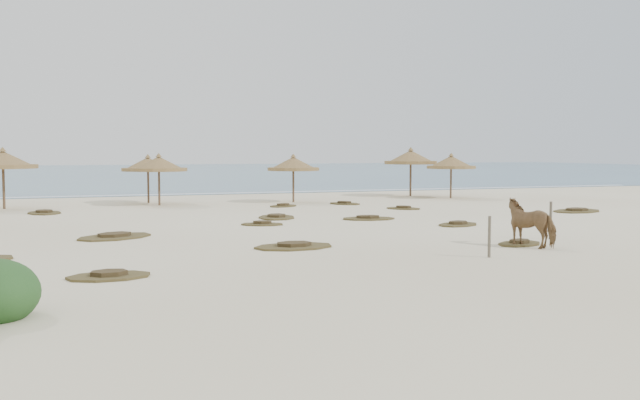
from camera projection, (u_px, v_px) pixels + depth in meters
The scene contains 25 objects.
ground at pixel (336, 243), 22.15m from camera, with size 160.00×160.00×0.00m, color beige.
ocean at pixel (130, 172), 92.60m from camera, with size 200.00×100.00×0.01m, color navy.
foam_line at pixel (194, 194), 46.57m from camera, with size 70.00×0.60×0.01m, color white.
palapa_1 at pixel (3, 161), 34.79m from camera, with size 3.53×3.53×3.05m.
palapa_2 at pixel (159, 165), 37.08m from camera, with size 3.26×3.26×2.74m.
palapa_3 at pixel (148, 165), 38.70m from camera, with size 3.78×3.78×2.67m.
palapa_4 at pixel (293, 165), 39.32m from camera, with size 3.54×3.54×2.69m.
palapa_5 at pixel (451, 163), 42.60m from camera, with size 3.79×3.79×2.72m.
palapa_6 at pixel (411, 158), 44.67m from camera, with size 4.00×4.00×3.08m.
horse at pixel (532, 223), 21.17m from camera, with size 0.78×1.71×1.44m, color olive.
fence_post_near at pixel (489, 237), 19.07m from camera, with size 0.08×0.08×1.12m, color #63584A.
fence_post_far at pixel (551, 220), 23.04m from camera, with size 0.09×0.09×1.22m, color #63584A.
scrub_1 at pixel (115, 236), 23.40m from camera, with size 3.12×2.79×0.16m.
scrub_2 at pixel (262, 224), 27.38m from camera, with size 1.91×1.58×0.16m.
scrub_3 at pixel (368, 218), 29.66m from camera, with size 2.45×1.82×0.16m.
scrub_4 at pixel (458, 224), 27.29m from camera, with size 2.29×2.02×0.16m.
scrub_5 at pixel (577, 211), 33.39m from camera, with size 3.25×2.68×0.16m.
scrub_6 at pixel (44, 212), 32.38m from camera, with size 1.76×2.40×0.16m.
scrub_7 at pixel (403, 208), 34.84m from camera, with size 1.99×2.07×0.16m.
scrub_9 at pixel (294, 246), 21.04m from camera, with size 2.52×1.73×0.16m.
scrub_10 at pixel (345, 203), 37.98m from camera, with size 1.94×2.25×0.16m.
scrub_11 at pixel (109, 275), 16.07m from camera, with size 1.93×1.29×0.16m.
scrub_12 at pixel (519, 243), 21.68m from camera, with size 1.93×1.62×0.16m.
scrub_13 at pixel (277, 217), 30.22m from camera, with size 2.11×2.69×0.16m.
scrub_14 at pixel (283, 206), 36.37m from camera, with size 2.05×1.91×0.16m.
Camera 1 is at (-7.87, -20.56, 2.87)m, focal length 40.00 mm.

